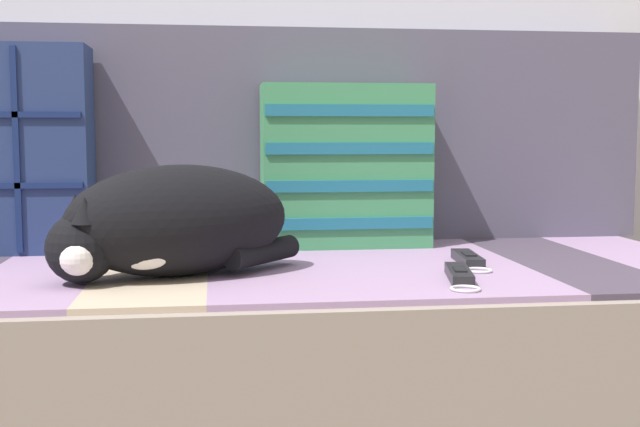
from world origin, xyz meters
name	(u,v)px	position (x,y,z in m)	size (l,w,h in m)	color
couch	(260,360)	(0.00, 0.14, 0.19)	(1.87, 0.83, 0.38)	#3D3838
sofa_backrest	(250,136)	(0.00, 0.48, 0.62)	(1.83, 0.14, 0.48)	#514C60
throw_pillow_striped	(345,166)	(0.20, 0.33, 0.56)	(0.36, 0.14, 0.35)	#3D8956
sleeping_cat	(170,224)	(-0.16, 0.00, 0.47)	(0.44, 0.32, 0.19)	black
game_remote_near	(460,275)	(0.32, -0.10, 0.39)	(0.08, 0.20, 0.02)	black
game_remote_far	(468,259)	(0.39, 0.06, 0.39)	(0.06, 0.19, 0.02)	black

